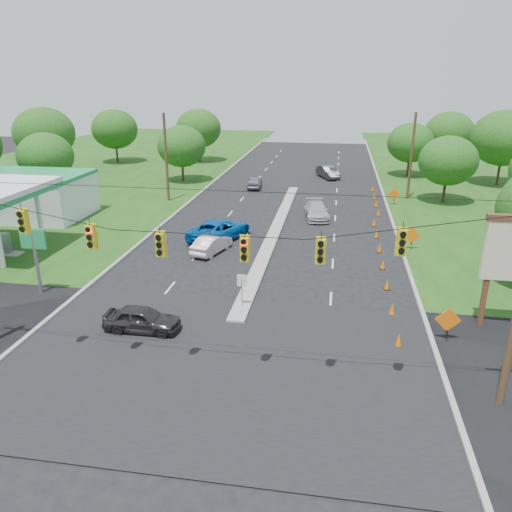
% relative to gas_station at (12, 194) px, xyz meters
% --- Properties ---
extents(ground, '(160.00, 160.00, 0.00)m').
position_rel_gas_station_xyz_m(ground, '(23.64, -20.24, -2.58)').
color(ground, black).
rests_on(ground, ground).
extents(cross_street, '(160.00, 14.00, 0.02)m').
position_rel_gas_station_xyz_m(cross_street, '(23.64, -20.24, -2.58)').
color(cross_street, black).
rests_on(cross_street, ground).
extents(curb_left, '(0.25, 110.00, 0.16)m').
position_rel_gas_station_xyz_m(curb_left, '(13.54, 9.76, -2.58)').
color(curb_left, gray).
rests_on(curb_left, ground).
extents(curb_right, '(0.25, 110.00, 0.16)m').
position_rel_gas_station_xyz_m(curb_right, '(33.74, 9.76, -2.58)').
color(curb_right, gray).
rests_on(curb_right, ground).
extents(median, '(1.00, 34.00, 0.18)m').
position_rel_gas_station_xyz_m(median, '(23.64, 0.76, -2.58)').
color(median, gray).
rests_on(median, ground).
extents(median_sign, '(0.55, 0.06, 2.05)m').
position_rel_gas_station_xyz_m(median_sign, '(23.64, -14.24, -1.11)').
color(median_sign, gray).
rests_on(median_sign, ground).
extents(signal_span, '(25.60, 0.32, 9.00)m').
position_rel_gas_station_xyz_m(signal_span, '(23.59, -21.24, 2.40)').
color(signal_span, '#422D1C').
rests_on(signal_span, ground).
extents(utility_pole_far_left, '(0.28, 0.28, 9.00)m').
position_rel_gas_station_xyz_m(utility_pole_far_left, '(11.14, 9.76, 1.92)').
color(utility_pole_far_left, '#422D1C').
rests_on(utility_pole_far_left, ground).
extents(utility_pole_far_right, '(0.28, 0.28, 9.00)m').
position_rel_gas_station_xyz_m(utility_pole_far_right, '(36.14, 14.76, 1.92)').
color(utility_pole_far_right, '#422D1C').
rests_on(utility_pole_far_right, ground).
extents(gas_station, '(18.40, 19.70, 5.20)m').
position_rel_gas_station_xyz_m(gas_station, '(0.00, 0.00, 0.00)').
color(gas_station, white).
rests_on(gas_station, ground).
extents(cone_0, '(0.32, 0.32, 0.70)m').
position_rel_gas_station_xyz_m(cone_0, '(32.04, -17.24, -2.23)').
color(cone_0, '#FF6800').
rests_on(cone_0, ground).
extents(cone_1, '(0.32, 0.32, 0.70)m').
position_rel_gas_station_xyz_m(cone_1, '(32.04, -13.74, -2.23)').
color(cone_1, '#FF6800').
rests_on(cone_1, ground).
extents(cone_2, '(0.32, 0.32, 0.70)m').
position_rel_gas_station_xyz_m(cone_2, '(32.04, -10.24, -2.23)').
color(cone_2, '#FF6800').
rests_on(cone_2, ground).
extents(cone_3, '(0.32, 0.32, 0.70)m').
position_rel_gas_station_xyz_m(cone_3, '(32.04, -6.74, -2.23)').
color(cone_3, '#FF6800').
rests_on(cone_3, ground).
extents(cone_4, '(0.32, 0.32, 0.70)m').
position_rel_gas_station_xyz_m(cone_4, '(32.04, -3.24, -2.23)').
color(cone_4, '#FF6800').
rests_on(cone_4, ground).
extents(cone_5, '(0.32, 0.32, 0.70)m').
position_rel_gas_station_xyz_m(cone_5, '(32.04, 0.26, -2.23)').
color(cone_5, '#FF6800').
rests_on(cone_5, ground).
extents(cone_6, '(0.32, 0.32, 0.70)m').
position_rel_gas_station_xyz_m(cone_6, '(32.04, 3.76, -2.23)').
color(cone_6, '#FF6800').
rests_on(cone_6, ground).
extents(cone_7, '(0.32, 0.32, 0.70)m').
position_rel_gas_station_xyz_m(cone_7, '(32.64, 7.26, -2.23)').
color(cone_7, '#FF6800').
rests_on(cone_7, ground).
extents(cone_8, '(0.32, 0.32, 0.70)m').
position_rel_gas_station_xyz_m(cone_8, '(32.64, 10.76, -2.23)').
color(cone_8, '#FF6800').
rests_on(cone_8, ground).
extents(cone_9, '(0.32, 0.32, 0.70)m').
position_rel_gas_station_xyz_m(cone_9, '(32.64, 14.26, -2.23)').
color(cone_9, '#FF6800').
rests_on(cone_9, ground).
extents(cone_10, '(0.32, 0.32, 0.70)m').
position_rel_gas_station_xyz_m(cone_10, '(32.64, 17.76, -2.23)').
color(cone_10, '#FF6800').
rests_on(cone_10, ground).
extents(work_sign_0, '(1.27, 0.58, 1.37)m').
position_rel_gas_station_xyz_m(work_sign_0, '(34.44, -16.24, -1.48)').
color(work_sign_0, black).
rests_on(work_sign_0, ground).
extents(work_sign_1, '(1.27, 0.58, 1.37)m').
position_rel_gas_station_xyz_m(work_sign_1, '(34.44, -2.24, -1.48)').
color(work_sign_1, black).
rests_on(work_sign_1, ground).
extents(work_sign_2, '(1.27, 0.58, 1.37)m').
position_rel_gas_station_xyz_m(work_sign_2, '(34.44, 11.76, -1.48)').
color(work_sign_2, black).
rests_on(work_sign_2, ground).
extents(tree_2, '(5.88, 5.88, 6.86)m').
position_rel_gas_station_xyz_m(tree_2, '(-2.36, 9.76, 1.76)').
color(tree_2, black).
rests_on(tree_2, ground).
extents(tree_3, '(7.56, 7.56, 8.82)m').
position_rel_gas_station_xyz_m(tree_3, '(-8.36, 19.76, 3.00)').
color(tree_3, black).
rests_on(tree_3, ground).
extents(tree_4, '(6.72, 6.72, 7.84)m').
position_rel_gas_station_xyz_m(tree_4, '(-4.36, 31.76, 2.38)').
color(tree_4, black).
rests_on(tree_4, ground).
extents(tree_5, '(5.88, 5.88, 6.86)m').
position_rel_gas_station_xyz_m(tree_5, '(9.64, 19.76, 1.76)').
color(tree_5, black).
rests_on(tree_5, ground).
extents(tree_6, '(6.72, 6.72, 7.84)m').
position_rel_gas_station_xyz_m(tree_6, '(7.64, 34.76, 2.38)').
color(tree_6, black).
rests_on(tree_6, ground).
extents(tree_9, '(5.88, 5.88, 6.86)m').
position_rel_gas_station_xyz_m(tree_9, '(39.64, 13.76, 1.76)').
color(tree_9, black).
rests_on(tree_9, ground).
extents(tree_10, '(7.56, 7.56, 8.82)m').
position_rel_gas_station_xyz_m(tree_10, '(47.64, 23.76, 3.00)').
color(tree_10, black).
rests_on(tree_10, ground).
extents(tree_11, '(6.72, 6.72, 7.84)m').
position_rel_gas_station_xyz_m(tree_11, '(43.64, 34.76, 2.38)').
color(tree_11, black).
rests_on(tree_11, ground).
extents(tree_12, '(5.88, 5.88, 6.86)m').
position_rel_gas_station_xyz_m(tree_12, '(37.64, 27.76, 1.76)').
color(tree_12, black).
rests_on(tree_12, ground).
extents(black_sedan, '(3.99, 1.63, 1.36)m').
position_rel_gas_station_xyz_m(black_sedan, '(19.04, -17.76, -1.90)').
color(black_sedan, '#272525').
rests_on(black_sedan, ground).
extents(white_sedan, '(2.49, 4.26, 1.33)m').
position_rel_gas_station_xyz_m(white_sedan, '(19.62, -5.36, -1.91)').
color(white_sedan, beige).
rests_on(white_sedan, ground).
extents(blue_pickup, '(4.83, 6.67, 1.69)m').
position_rel_gas_station_xyz_m(blue_pickup, '(19.50, -2.18, -1.73)').
color(blue_pickup, '#0356B2').
rests_on(blue_pickup, ground).
extents(silver_car_far, '(2.75, 5.20, 1.44)m').
position_rel_gas_station_xyz_m(silver_car_far, '(26.89, 5.51, -1.86)').
color(silver_car_far, '#B3B3BE').
rests_on(silver_car_far, ground).
extents(silver_car_oncoming, '(1.97, 4.12, 1.36)m').
position_rel_gas_station_xyz_m(silver_car_oncoming, '(19.06, 17.47, -1.90)').
color(silver_car_oncoming, slate).
rests_on(silver_car_oncoming, ground).
extents(dark_car_receding, '(3.40, 4.86, 1.52)m').
position_rel_gas_station_xyz_m(dark_car_receding, '(27.38, 24.94, -1.82)').
color(dark_car_receding, black).
rests_on(dark_car_receding, ground).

